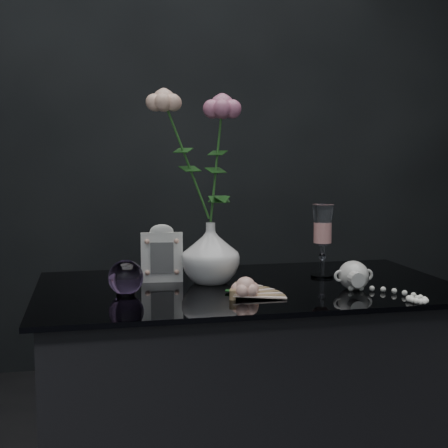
{
  "coord_description": "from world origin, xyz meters",
  "views": [
    {
      "loc": [
        -0.39,
        -1.45,
        1.09
      ],
      "look_at": [
        -0.07,
        0.03,
        0.92
      ],
      "focal_mm": 50.0,
      "sensor_mm": 36.0,
      "label": 1
    }
  ],
  "objects": [
    {
      "name": "table",
      "position": [
        0.0,
        0.05,
        0.38
      ],
      "size": [
        1.05,
        0.58,
        0.76
      ],
      "color": "black",
      "rests_on": "ground"
    },
    {
      "name": "vase",
      "position": [
        -0.09,
        0.1,
        0.84
      ],
      "size": [
        0.15,
        0.15,
        0.16
      ],
      "primitive_type": "imported",
      "rotation": [
        0.0,
        0.0,
        0.0
      ],
      "color": "white",
      "rests_on": "table"
    },
    {
      "name": "paper_fan",
      "position": [
        -0.07,
        -0.1,
        0.77
      ],
      "size": [
        0.29,
        0.25,
        0.03
      ],
      "primitive_type": null,
      "rotation": [
        0.0,
        0.0,
        0.25
      ],
      "color": "#FAEAC8",
      "rests_on": "table"
    },
    {
      "name": "pearl_jar",
      "position": [
        0.24,
        -0.05,
        0.8
      ],
      "size": [
        0.25,
        0.27,
        0.07
      ],
      "primitive_type": null,
      "rotation": [
        0.0,
        0.0,
        -0.02
      ],
      "color": "silver",
      "rests_on": "table"
    },
    {
      "name": "wine_glass",
      "position": [
        0.22,
        0.11,
        0.86
      ],
      "size": [
        0.06,
        0.06,
        0.2
      ],
      "primitive_type": null,
      "rotation": [
        0.0,
        0.0,
        0.01
      ],
      "color": "white",
      "rests_on": "table"
    },
    {
      "name": "paperweight",
      "position": [
        -0.31,
        0.0,
        0.8
      ],
      "size": [
        0.11,
        0.11,
        0.08
      ],
      "primitive_type": null,
      "rotation": [
        0.0,
        0.0,
        -0.34
      ],
      "color": "#986CB0",
      "rests_on": "table"
    },
    {
      "name": "roses",
      "position": [
        -0.11,
        0.1,
        1.11
      ],
      "size": [
        0.23,
        0.12,
        0.38
      ],
      "color": "beige",
      "rests_on": "vase"
    },
    {
      "name": "picture_frame",
      "position": [
        -0.21,
        0.14,
        0.84
      ],
      "size": [
        0.12,
        0.1,
        0.15
      ],
      "primitive_type": null,
      "rotation": [
        0.0,
        0.0,
        -0.08
      ],
      "color": "silver",
      "rests_on": "table"
    },
    {
      "name": "loose_rose",
      "position": [
        -0.04,
        -0.09,
        0.79
      ],
      "size": [
        0.15,
        0.17,
        0.05
      ],
      "primitive_type": null,
      "rotation": [
        0.0,
        0.0,
        0.29
      ],
      "color": "#F7B3A0",
      "rests_on": "table"
    }
  ]
}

